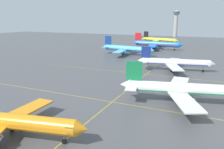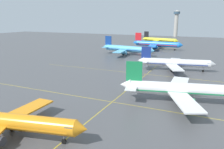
{
  "view_description": "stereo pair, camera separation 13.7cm",
  "coord_description": "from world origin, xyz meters",
  "px_view_note": "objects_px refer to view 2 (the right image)",
  "views": [
    {
      "loc": [
        25.9,
        -22.01,
        24.52
      ],
      "look_at": [
        -5.21,
        46.92,
        5.37
      ],
      "focal_mm": 35.79,
      "sensor_mm": 36.0,
      "label": 1
    },
    {
      "loc": [
        26.02,
        -21.95,
        24.52
      ],
      "look_at": [
        -5.21,
        46.92,
        5.37
      ],
      "focal_mm": 35.79,
      "sensor_mm": 36.0,
      "label": 2
    }
  ],
  "objects_px": {
    "airliner_third_row": "(175,63)",
    "control_tower": "(176,21)",
    "airliner_front_gate": "(8,121)",
    "airliner_second_row": "(183,89)",
    "airliner_distant_taxiway": "(159,40)",
    "airliner_far_left_stand": "(127,49)",
    "airliner_far_right_stand": "(157,44)"
  },
  "relations": [
    {
      "from": "airliner_distant_taxiway",
      "to": "control_tower",
      "type": "height_order",
      "value": "control_tower"
    },
    {
      "from": "airliner_front_gate",
      "to": "airliner_second_row",
      "type": "distance_m",
      "value": 47.16
    },
    {
      "from": "airliner_second_row",
      "to": "airliner_distant_taxiway",
      "type": "distance_m",
      "value": 157.43
    },
    {
      "from": "airliner_second_row",
      "to": "airliner_far_right_stand",
      "type": "relative_size",
      "value": 0.93
    },
    {
      "from": "airliner_second_row",
      "to": "control_tower",
      "type": "xyz_separation_m",
      "value": [
        -41.88,
        250.79,
        16.29
      ]
    },
    {
      "from": "airliner_second_row",
      "to": "control_tower",
      "type": "height_order",
      "value": "control_tower"
    },
    {
      "from": "airliner_front_gate",
      "to": "airliner_far_right_stand",
      "type": "distance_m",
      "value": 148.58
    },
    {
      "from": "airliner_second_row",
      "to": "control_tower",
      "type": "distance_m",
      "value": 254.79
    },
    {
      "from": "airliner_front_gate",
      "to": "control_tower",
      "type": "relative_size",
      "value": 0.98
    },
    {
      "from": "airliner_far_right_stand",
      "to": "airliner_far_left_stand",
      "type": "bearing_deg",
      "value": -108.19
    },
    {
      "from": "airliner_front_gate",
      "to": "airliner_second_row",
      "type": "relative_size",
      "value": 0.89
    },
    {
      "from": "airliner_distant_taxiway",
      "to": "airliner_front_gate",
      "type": "bearing_deg",
      "value": -86.7
    },
    {
      "from": "airliner_distant_taxiway",
      "to": "control_tower",
      "type": "xyz_separation_m",
      "value": [
        -0.43,
        98.92,
        16.41
      ]
    },
    {
      "from": "airliner_second_row",
      "to": "airliner_distant_taxiway",
      "type": "height_order",
      "value": "airliner_second_row"
    },
    {
      "from": "airliner_front_gate",
      "to": "airliner_far_left_stand",
      "type": "distance_m",
      "value": 113.74
    },
    {
      "from": "airliner_distant_taxiway",
      "to": "control_tower",
      "type": "distance_m",
      "value": 100.27
    },
    {
      "from": "airliner_third_row",
      "to": "airliner_distant_taxiway",
      "type": "distance_m",
      "value": 114.8
    },
    {
      "from": "airliner_far_right_stand",
      "to": "airliner_front_gate",
      "type": "bearing_deg",
      "value": -88.35
    },
    {
      "from": "airliner_distant_taxiway",
      "to": "control_tower",
      "type": "relative_size",
      "value": 1.07
    },
    {
      "from": "airliner_third_row",
      "to": "control_tower",
      "type": "relative_size",
      "value": 1.03
    },
    {
      "from": "control_tower",
      "to": "airliner_front_gate",
      "type": "bearing_deg",
      "value": -87.75
    },
    {
      "from": "airliner_front_gate",
      "to": "control_tower",
      "type": "xyz_separation_m",
      "value": [
        -11.27,
        286.66,
        16.75
      ]
    },
    {
      "from": "airliner_far_right_stand",
      "to": "airliner_distant_taxiway",
      "type": "height_order",
      "value": "airliner_far_right_stand"
    },
    {
      "from": "airliner_front_gate",
      "to": "airliner_distant_taxiway",
      "type": "height_order",
      "value": "airliner_distant_taxiway"
    },
    {
      "from": "airliner_second_row",
      "to": "airliner_third_row",
      "type": "xyz_separation_m",
      "value": [
        -9.09,
        41.73,
        -0.25
      ]
    },
    {
      "from": "airliner_distant_taxiway",
      "to": "airliner_third_row",
      "type": "bearing_deg",
      "value": -73.63
    },
    {
      "from": "airliner_front_gate",
      "to": "airliner_third_row",
      "type": "distance_m",
      "value": 80.53
    },
    {
      "from": "airliner_distant_taxiway",
      "to": "airliner_second_row",
      "type": "bearing_deg",
      "value": -74.73
    },
    {
      "from": "airliner_far_left_stand",
      "to": "airliner_second_row",
      "type": "bearing_deg",
      "value": -58.69
    },
    {
      "from": "control_tower",
      "to": "airliner_second_row",
      "type": "bearing_deg",
      "value": -80.52
    },
    {
      "from": "airliner_front_gate",
      "to": "airliner_far_right_stand",
      "type": "height_order",
      "value": "airliner_far_right_stand"
    },
    {
      "from": "airliner_second_row",
      "to": "airliner_far_left_stand",
      "type": "distance_m",
      "value": 89.81
    }
  ]
}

